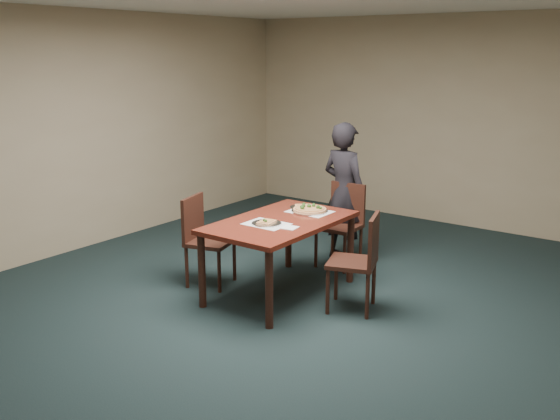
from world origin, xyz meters
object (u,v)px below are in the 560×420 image
Objects in this scene: chair_far at (343,219)px; pizza_pan at (310,209)px; chair_left at (203,235)px; diner at (344,192)px; slice_plate_near at (266,223)px; chair_right at (361,257)px; dining_table at (280,229)px; slice_plate_far at (304,207)px.

chair_far is 0.73m from pizza_pan.
chair_far is 1.59m from chair_left.
diner is (0.74, 1.52, 0.27)m from chair_left.
pizza_pan is at bearing 83.54° from slice_plate_near.
chair_right is at bearing -53.02° from chair_far.
pizza_pan is at bearing -131.91° from chair_right.
chair_right is (0.79, -1.01, 0.00)m from chair_far.
pizza_pan is at bearing -89.67° from chair_far.
pizza_pan reaches higher than dining_table.
diner reaches higher than chair_left.
chair_far is 1.28m from chair_right.
chair_far is 0.65m from slice_plate_far.
dining_table is 1.65× the size of chair_right.
diner is at bearing 116.66° from chair_far.
slice_plate_far is at bearing 145.62° from pizza_pan.
slice_plate_far is at bearing -133.83° from chair_right.
chair_far is at bearing 128.00° from diner.
chair_right is at bearing -94.19° from chair_left.
slice_plate_far is (-0.12, -0.59, 0.25)m from chair_far.
pizza_pan is 0.63m from slice_plate_near.
chair_left is at bearing -133.14° from slice_plate_far.
chair_right is 3.25× the size of slice_plate_far.
pizza_pan is (0.01, -0.69, 0.26)m from chair_far.
diner reaches higher than chair_right.
slice_plate_near is (0.78, 0.04, 0.25)m from chair_left.
chair_left is 1.66m from chair_right.
chair_far is (0.04, 1.12, -0.14)m from dining_table.
chair_right is at bearing 19.40° from slice_plate_near.
pizza_pan is (-0.77, 0.33, 0.26)m from chair_right.
diner is 0.76m from slice_plate_far.
chair_far is 1.00× the size of chair_right.
pizza_pan reaches higher than slice_plate_near.
slice_plate_far is at bearing 99.31° from dining_table.
dining_table is at bearing -96.85° from pizza_pan.
diner is (-0.88, 1.18, 0.27)m from chair_right.
slice_plate_near reaches higher than dining_table.
dining_table is 0.45m from pizza_pan.
dining_table is 5.36× the size of slice_plate_far.
chair_left reaches higher than pizza_pan.
pizza_pan is at bearing -34.38° from slice_plate_far.
diner is (-0.05, 1.29, 0.13)m from dining_table.
chair_left is 1.71m from diner.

